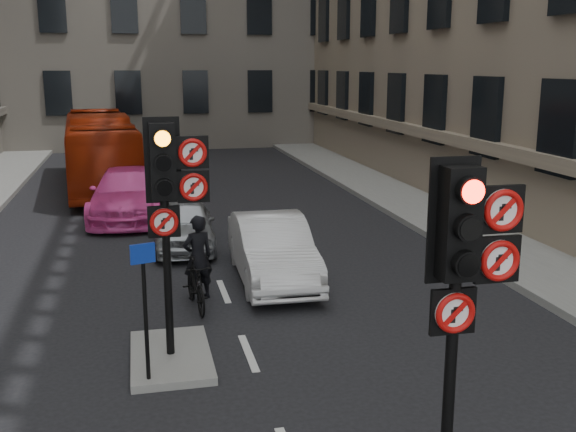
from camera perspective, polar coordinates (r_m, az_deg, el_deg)
name	(u,v)px	position (r m, az deg, el deg)	size (l,w,h in m)	color
pavement_right	(462,224)	(19.37, 14.50, -0.63)	(3.00, 50.00, 0.16)	gray
centre_island	(171,357)	(10.66, -9.88, -11.65)	(1.20, 2.00, 0.12)	gray
signal_near	(465,260)	(6.74, 14.78, -3.62)	(0.91, 0.40, 3.58)	black
signal_far	(170,186)	(9.87, -9.96, 2.48)	(0.91, 0.40, 3.58)	black
car_silver	(184,223)	(16.75, -8.78, -0.58)	(1.44, 3.58, 1.22)	#A4A7AB
car_white	(272,249)	(14.01, -1.35, -2.82)	(1.42, 4.07, 1.34)	silver
car_pink	(128,193)	(20.32, -13.41, 1.89)	(2.02, 4.96, 1.44)	#ED45A3
bus_red	(100,151)	(25.44, -15.62, 5.33)	(2.26, 9.67, 2.69)	#98240B
motorcycle	(196,285)	(12.55, -7.82, -5.79)	(0.44, 1.55, 0.93)	black
motorcyclist	(198,257)	(12.99, -7.65, -3.49)	(0.60, 0.39, 1.65)	black
info_sign	(144,293)	(9.41, -12.06, -6.38)	(0.34, 0.14, 1.97)	black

